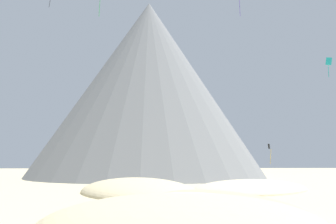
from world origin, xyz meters
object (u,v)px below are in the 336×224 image
Objects in this scene: bush_far_right at (239,203)px; kite_black_low at (269,149)px; bush_ridge_crest at (148,204)px; kite_teal_mid at (329,63)px; bush_far_left at (289,190)px; bush_low_patch at (224,215)px; bush_scatter_east at (297,189)px; rock_massif at (147,88)px.

bush_far_right is 0.52× the size of kite_black_low.
kite_teal_mid is (29.58, 16.21, 20.12)m from bush_ridge_crest.
bush_far_right is (-11.35, -13.12, -0.02)m from bush_far_left.
bush_low_patch is 0.26× the size of kite_black_low.
kite_teal_mid is at bearing 45.37° from bush_low_patch.
bush_far_left is 1.38× the size of bush_scatter_east.
bush_far_right is at bearing -131.87° from bush_scatter_east.
rock_massif reaches higher than bush_ridge_crest.
bush_far_right is at bearing 6.65° from bush_ridge_crest.
rock_massif is at bearing -95.56° from kite_black_low.
bush_ridge_crest reaches higher than bush_far_left.
kite_black_low reaches higher than bush_low_patch.
kite_black_low is 1.23× the size of kite_teal_mid.
bush_scatter_east is 0.01× the size of rock_massif.
bush_far_right is 9.44m from bush_ridge_crest.
kite_black_low reaches higher than bush_scatter_east.
kite_black_low is (25.38, -32.67, -20.34)m from rock_massif.
bush_low_patch reaches higher than bush_far_left.
kite_black_low is (16.31, 32.15, 6.81)m from bush_far_right.
rock_massif is at bearing 11.36° from kite_teal_mid.
bush_scatter_east is 0.41× the size of kite_teal_mid.
rock_massif reaches higher than bush_scatter_east.
bush_ridge_crest is 0.38× the size of kite_black_low.
bush_ridge_crest is at bearing -173.35° from bush_far_right.
kite_black_low reaches higher than bush_far_left.
rock_massif is at bearing 89.74° from bush_ridge_crest.
bush_scatter_east is (2.20, 2.01, -0.01)m from bush_far_left.
bush_far_left is at bearing 49.12° from bush_far_right.
bush_far_right is at bearing 107.64° from kite_teal_mid.
bush_far_left is 2.98m from bush_scatter_east.
bush_low_patch is at bearing -112.83° from bush_far_right.
bush_far_left is 20.80m from kite_black_low.
kite_black_low is (2.75, 17.02, 6.81)m from bush_scatter_east.
kite_black_low is (25.68, 33.24, 6.72)m from bush_ridge_crest.
bush_far_left reaches higher than bush_far_right.
bush_ridge_crest is at bearing -144.73° from bush_scatter_east.
bush_far_right is 0.02× the size of rock_massif.
kite_black_low is (4.95, 19.03, 6.79)m from bush_far_left.
rock_massif is at bearing 93.97° from bush_low_patch.
bush_far_right is at bearing -130.88° from bush_far_left.
bush_scatter_east is 1.30× the size of bush_low_patch.
bush_low_patch is 39.70m from kite_teal_mid.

